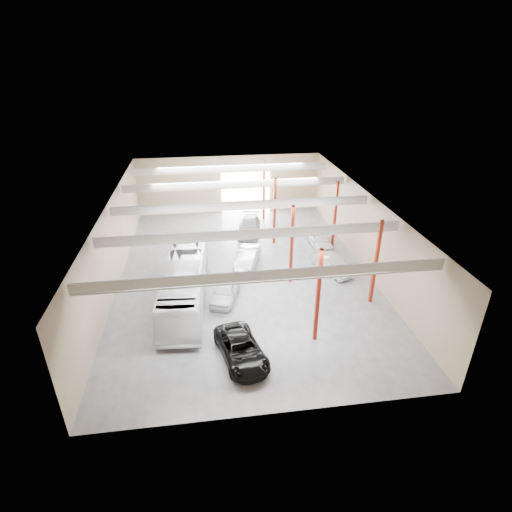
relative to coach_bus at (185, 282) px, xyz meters
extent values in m
cube|color=#49494E|center=(5.12, 3.89, -1.78)|extent=(22.00, 32.00, 0.01)
cube|color=beige|center=(5.12, 3.89, 5.22)|extent=(22.00, 32.00, 0.12)
cube|color=#766549|center=(5.12, 19.89, 1.72)|extent=(22.00, 0.12, 7.00)
cube|color=#766549|center=(5.12, -12.11, 1.72)|extent=(22.00, 0.12, 7.00)
cube|color=#766549|center=(-5.88, 3.89, 1.72)|extent=(0.12, 32.00, 7.00)
cube|color=#766549|center=(16.12, 3.89, 1.72)|extent=(0.12, 32.00, 7.00)
cube|color=white|center=(7.12, 19.74, 0.72)|extent=(6.00, 0.20, 5.00)
cube|color=maroon|center=(8.92, -6.11, 1.72)|extent=(0.25, 0.25, 7.00)
cube|color=maroon|center=(8.92, 1.89, 1.72)|extent=(0.25, 0.25, 7.00)
cube|color=maroon|center=(8.92, 9.89, 1.72)|extent=(0.25, 0.25, 7.00)
cube|color=maroon|center=(8.92, 16.89, 1.72)|extent=(0.25, 0.25, 7.00)
cube|color=maroon|center=(14.62, -2.11, 1.72)|extent=(0.25, 0.25, 7.00)
cube|color=maroon|center=(14.62, 7.89, 1.72)|extent=(0.25, 0.25, 7.00)
cube|color=#B6B7B1|center=(5.12, -8.11, 4.77)|extent=(21.60, 0.15, 0.60)
cube|color=#B6B7B1|center=(5.12, -8.11, 4.37)|extent=(21.60, 0.10, 0.10)
cube|color=#B6B7B1|center=(5.12, -2.11, 4.77)|extent=(21.60, 0.15, 0.60)
cube|color=#B6B7B1|center=(5.12, -2.11, 4.37)|extent=(21.60, 0.10, 0.10)
cube|color=#B6B7B1|center=(5.12, 3.89, 4.77)|extent=(21.60, 0.15, 0.60)
cube|color=#B6B7B1|center=(5.12, 3.89, 4.37)|extent=(21.60, 0.10, 0.10)
cube|color=#B6B7B1|center=(5.12, 9.89, 4.77)|extent=(21.60, 0.15, 0.60)
cube|color=#B6B7B1|center=(5.12, 9.89, 4.37)|extent=(21.60, 0.10, 0.10)
cube|color=#B6B7B1|center=(5.12, 15.89, 4.77)|extent=(21.60, 0.15, 0.60)
cube|color=#B6B7B1|center=(5.12, 15.89, 4.37)|extent=(21.60, 0.10, 0.10)
imported|color=white|center=(0.00, 0.00, 0.00)|extent=(3.87, 12.94, 3.56)
imported|color=black|center=(3.65, -7.40, -1.02)|extent=(3.64, 5.85, 1.51)
imported|color=silver|center=(3.12, -0.16, -1.02)|extent=(3.07, 4.80, 1.52)
imported|color=#B5B6BA|center=(5.59, 5.39, -0.98)|extent=(3.22, 5.14, 1.60)
imported|color=gray|center=(6.68, 12.89, -0.97)|extent=(3.37, 5.94, 1.62)
imported|color=#B5B4B9|center=(13.05, 3.08, -1.04)|extent=(2.97, 4.75, 1.48)
imported|color=silver|center=(13.42, 8.28, -1.02)|extent=(1.97, 4.53, 1.52)
camera|label=1|loc=(1.80, -27.58, 16.04)|focal=28.00mm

